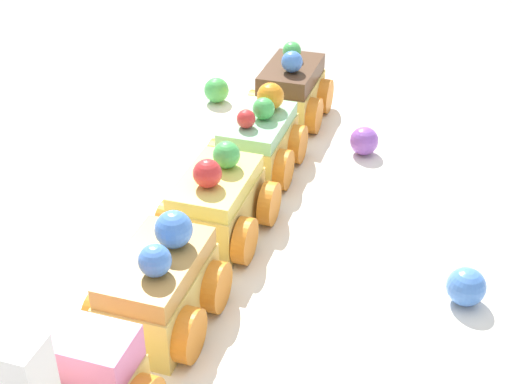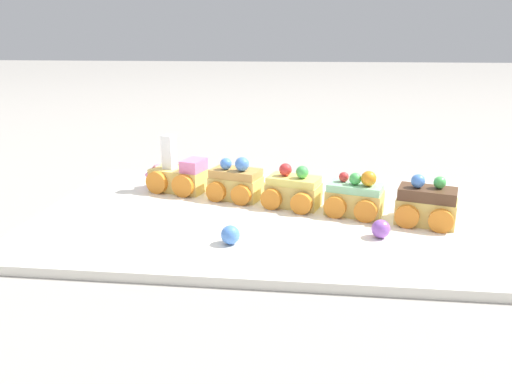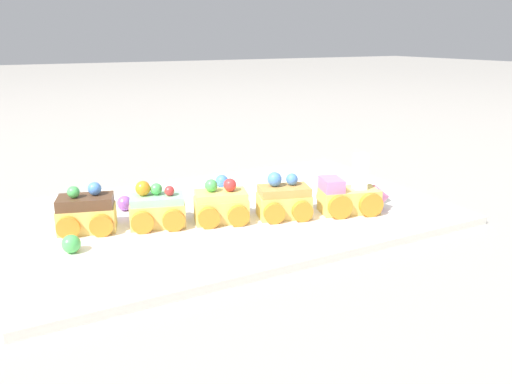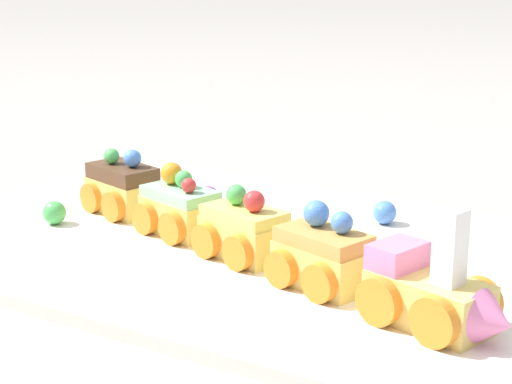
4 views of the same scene
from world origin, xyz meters
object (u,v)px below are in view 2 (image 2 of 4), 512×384
object	(u,v)px
gumball_purple	(381,229)
cake_car_chocolate	(426,206)
cake_car_caramel	(236,183)
cake_car_mint	(355,198)
gumball_blue	(230,235)
cake_train_locomotive	(175,176)
gumball_green	(438,200)
cake_car_lemon	(294,191)

from	to	relation	value
gumball_purple	cake_car_chocolate	bearing A→B (deg)	-138.29
cake_car_caramel	cake_car_mint	size ratio (longest dim) A/B	1.00
cake_car_caramel	gumball_purple	distance (m)	0.25
gumball_blue	gumball_purple	distance (m)	0.19
cake_train_locomotive	cake_car_caramel	bearing A→B (deg)	179.77
cake_train_locomotive	gumball_purple	size ratio (longest dim) A/B	5.10
cake_car_mint	gumball_green	world-z (taller)	cake_car_mint
cake_car_caramel	cake_car_lemon	world-z (taller)	cake_car_caramel
cake_car_lemon	gumball_green	world-z (taller)	cake_car_lemon
cake_car_lemon	gumball_purple	size ratio (longest dim) A/B	3.75
cake_car_chocolate	gumball_purple	world-z (taller)	cake_car_chocolate
cake_car_caramel	gumball_green	size ratio (longest dim) A/B	3.74
cake_car_lemon	gumball_green	xyz separation A→B (m)	(-0.22, -0.02, -0.01)
cake_car_caramel	cake_car_chocolate	size ratio (longest dim) A/B	1.00
cake_car_lemon	cake_car_mint	size ratio (longest dim) A/B	1.00
cake_car_caramel	cake_car_chocolate	distance (m)	0.29
cake_car_lemon	cake_train_locomotive	bearing A→B (deg)	-0.02
cake_car_mint	gumball_blue	bearing A→B (deg)	55.23
cake_train_locomotive	cake_car_mint	size ratio (longest dim) A/B	1.36
cake_car_lemon	gumball_purple	xyz separation A→B (m)	(-0.12, 0.11, -0.01)
cake_car_chocolate	cake_car_caramel	bearing A→B (deg)	0.08
cake_train_locomotive	gumball_green	distance (m)	0.42
gumball_green	gumball_purple	distance (m)	0.16
cake_train_locomotive	cake_car_chocolate	xyz separation A→B (m)	(-0.38, 0.11, 0.00)
cake_car_caramel	gumball_purple	xyz separation A→B (m)	(-0.21, 0.14, -0.01)
gumball_purple	cake_car_lemon	bearing A→B (deg)	-44.51
cake_train_locomotive	cake_car_mint	bearing A→B (deg)	179.96
cake_car_mint	cake_car_chocolate	size ratio (longest dim) A/B	1.00
gumball_green	cake_train_locomotive	bearing A→B (deg)	-5.95
cake_car_mint	gumball_blue	world-z (taller)	cake_car_mint
cake_car_chocolate	cake_car_lemon	bearing A→B (deg)	0.01
cake_train_locomotive	gumball_blue	size ratio (longest dim) A/B	5.06
cake_car_mint	gumball_green	xyz separation A→B (m)	(-0.13, -0.04, -0.01)
gumball_green	gumball_blue	bearing A→B (deg)	30.85
cake_car_lemon	gumball_blue	size ratio (longest dim) A/B	3.73
cake_train_locomotive	cake_car_chocolate	bearing A→B (deg)	179.99
cake_train_locomotive	gumball_blue	distance (m)	0.25
cake_train_locomotive	gumball_green	world-z (taller)	cake_train_locomotive
cake_car_caramel	cake_car_mint	xyz separation A→B (m)	(-0.18, 0.05, -0.00)
gumball_purple	cake_train_locomotive	bearing A→B (deg)	-28.74
cake_car_mint	cake_car_caramel	bearing A→B (deg)	0.08
cake_car_mint	cake_car_lemon	bearing A→B (deg)	-0.08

